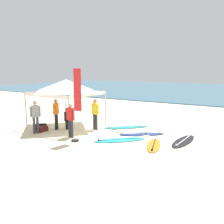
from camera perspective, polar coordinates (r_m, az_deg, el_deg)
The scene contains 18 objects.
ground_plane at distance 13.02m, azimuth -2.33°, elevation -4.95°, with size 80.00×80.00×0.00m, color beige.
sea at distance 42.06m, azimuth 22.47°, elevation 4.59°, with size 80.00×36.00×0.10m, color #386B84.
canopy_tent at distance 14.44m, azimuth -10.48°, elevation 5.96°, with size 3.34×3.34×2.75m.
surfboard_navy at distance 12.85m, azimuth 6.86°, elevation -5.05°, with size 2.22×1.93×0.19m.
surfboard_black at distance 12.01m, azimuth 16.10°, elevation -6.43°, with size 0.73×2.48×0.19m.
surfboard_cyan at distance 11.73m, azimuth 1.78°, elevation -6.43°, with size 2.19×2.23×0.19m.
surfboard_orange at distance 11.11m, azimuth 9.58°, elevation -7.50°, with size 1.19×2.18×0.19m.
surfboard_teal at distance 14.29m, azimuth 3.23°, elevation -3.48°, with size 2.30×2.30×0.19m.
surfboard_white at distance 13.08m, azimuth 3.99°, elevation -4.74°, with size 2.33×0.69×0.19m.
person_yellow at distance 13.65m, azimuth -3.89°, elevation -0.03°, with size 0.54×0.29×1.71m.
person_red at distance 12.19m, azimuth -9.51°, elevation -1.33°, with size 0.54×0.28×1.71m.
person_grey at distance 13.40m, azimuth -17.23°, elevation -0.63°, with size 0.38×0.48×1.71m.
person_orange at distance 14.04m, azimuth -12.76°, elevation 0.02°, with size 0.36×0.50×1.71m.
person_black at distance 14.01m, azimuth -10.37°, elevation -1.30°, with size 0.47×0.38×1.20m.
banner_flag at distance 11.34m, azimuth -8.25°, elevation 0.88°, with size 0.60×0.36×3.40m.
gear_bag_near_tent at distance 13.91m, azimuth -15.79°, elevation -3.77°, with size 0.60×0.32×0.28m, color #4C1919.
gear_bag_by_pole at distance 14.35m, azimuth -16.11°, elevation -3.37°, with size 0.60×0.32×0.28m, color black.
gear_bag_on_sand at distance 14.53m, azimuth -16.16°, elevation -3.21°, with size 0.60×0.32×0.28m, color black.
Camera 1 is at (7.17, -10.35, 3.31)m, focal length 39.73 mm.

